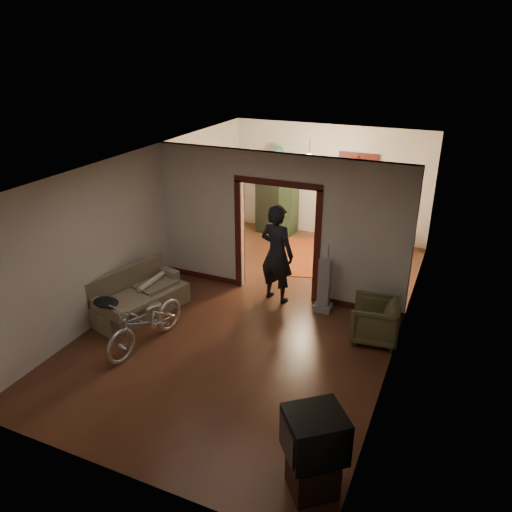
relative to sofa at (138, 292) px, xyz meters
The scene contains 24 objects.
floor 2.32m from the sofa, 27.22° to the left, with size 5.00×8.50×0.01m, color #3B1D12.
ceiling 3.30m from the sofa, 27.22° to the left, with size 5.00×8.50×0.01m, color white.
wall_back 5.76m from the sofa, 69.00° to the left, with size 5.00×0.02×2.80m, color beige.
wall_left 1.51m from the sofa, 114.09° to the left, with size 0.02×8.50×2.80m, color beige.
wall_right 4.75m from the sofa, 12.99° to the left, with size 0.02×8.50×2.80m, color beige.
partition_wall 2.88m from the sofa, 41.45° to the left, with size 5.00×0.14×2.80m, color beige.
door_casing 2.80m from the sofa, 41.45° to the left, with size 1.74×0.20×2.32m, color #3B120D.
far_window 6.03m from the sofa, 62.53° to the left, with size 0.98×0.06×1.28m, color black.
chandelier 4.52m from the sofa, 60.17° to the left, with size 0.24×0.24×0.24m, color #FFE0A5.
light_switch 3.63m from the sofa, 29.16° to the left, with size 0.08×0.01×0.12m, color silver.
sofa is the anchor object (origin of this frame).
rolled_paper 0.34m from the sofa, 71.57° to the left, with size 0.10×0.10×0.77m, color beige.
jacket 0.95m from the sofa, 86.86° to the right, with size 0.45×0.34×0.13m, color black.
bicycle 1.14m from the sofa, 47.37° to the right, with size 0.59×1.70×0.89m, color silver.
armchair 4.24m from the sofa, 11.61° to the left, with size 0.76×0.78×0.71m, color brown.
tv_stand 4.86m from the sofa, 31.25° to the right, with size 0.50×0.45×0.45m, color black.
crt_tv 4.87m from the sofa, 31.25° to the right, with size 0.62×0.56×0.54m, color black.
vacuum 3.41m from the sofa, 24.82° to the left, with size 0.32×0.26×1.06m, color gray.
person 2.66m from the sofa, 35.08° to the left, with size 0.71×0.46×1.93m, color black.
oriental_rug 4.31m from the sofa, 60.36° to the left, with size 1.71×2.25×0.02m, color maroon.
locker 5.05m from the sofa, 81.09° to the left, with size 0.99×0.55×1.98m, color #213723.
globe 5.24m from the sofa, 81.09° to the left, with size 0.27×0.27×0.27m, color #1E5972.
desk 5.73m from the sofa, 56.11° to the left, with size 1.10×0.61×0.81m, color black.
desk_chair 5.29m from the sofa, 58.61° to the left, with size 0.44×0.44×0.99m, color black.
Camera 1 is at (3.19, -7.58, 4.68)m, focal length 35.00 mm.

